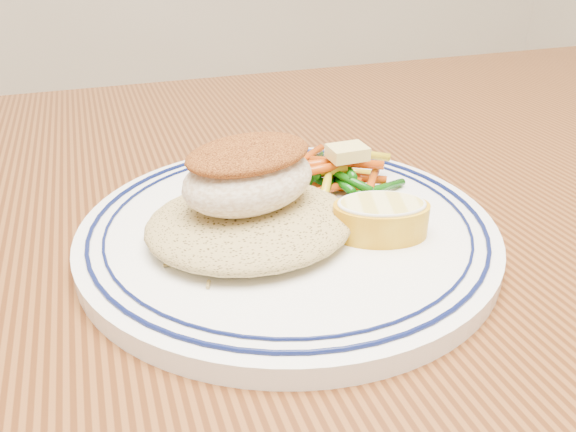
# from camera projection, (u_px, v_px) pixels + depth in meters

# --- Properties ---
(dining_table) EXTENTS (1.50, 0.90, 0.75)m
(dining_table) POSITION_uv_depth(u_px,v_px,m) (282.00, 317.00, 0.49)
(dining_table) COLOR #4B240F
(dining_table) RESTS_ON ground
(plate) EXTENTS (0.30, 0.30, 0.02)m
(plate) POSITION_uv_depth(u_px,v_px,m) (288.00, 229.00, 0.41)
(plate) COLOR white
(plate) RESTS_ON dining_table
(rice_pilaf) EXTENTS (0.14, 0.13, 0.03)m
(rice_pilaf) POSITION_uv_depth(u_px,v_px,m) (251.00, 218.00, 0.38)
(rice_pilaf) COLOR #A68D53
(rice_pilaf) RESTS_ON plate
(fish_fillet) EXTENTS (0.11, 0.09, 0.05)m
(fish_fillet) POSITION_uv_depth(u_px,v_px,m) (249.00, 173.00, 0.37)
(fish_fillet) COLOR beige
(fish_fillet) RESTS_ON rice_pilaf
(vegetable_pile) EXTENTS (0.11, 0.10, 0.03)m
(vegetable_pile) POSITION_uv_depth(u_px,v_px,m) (336.00, 174.00, 0.45)
(vegetable_pile) COLOR #B53E09
(vegetable_pile) RESTS_ON plate
(butter_pat) EXTENTS (0.03, 0.02, 0.01)m
(butter_pat) POSITION_uv_depth(u_px,v_px,m) (347.00, 152.00, 0.44)
(butter_pat) COLOR #EED674
(butter_pat) RESTS_ON vegetable_pile
(lemon_wedge) EXTENTS (0.08, 0.08, 0.03)m
(lemon_wedge) POSITION_uv_depth(u_px,v_px,m) (381.00, 217.00, 0.38)
(lemon_wedge) COLOR gold
(lemon_wedge) RESTS_ON plate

